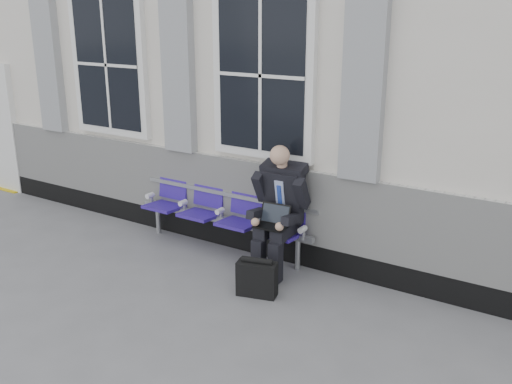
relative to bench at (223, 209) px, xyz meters
The scene contains 5 objects.
ground 1.44m from the bench, 83.32° to the right, with size 70.00×70.00×0.00m, color slate.
station_building 2.73m from the bench, 86.35° to the left, with size 14.40×4.40×4.49m.
bench is the anchor object (origin of this frame).
businessman 0.96m from the bench, ahead, with size 0.65×0.87×1.53m.
briefcase 1.37m from the bench, 38.56° to the right, with size 0.46×0.29×0.44m.
Camera 1 is at (3.87, -4.22, 2.97)m, focal length 40.00 mm.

